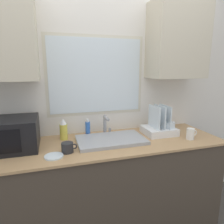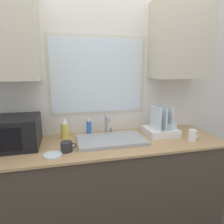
# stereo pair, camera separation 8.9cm
# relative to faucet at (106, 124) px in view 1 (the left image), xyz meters

# --- Properties ---
(countertop) EXTENTS (2.16, 0.67, 0.91)m
(countertop) POSITION_rel_faucet_xyz_m (-0.06, -0.20, -0.57)
(countertop) COLOR #42382D
(countertop) RESTS_ON ground_plane
(wall_back) EXTENTS (6.00, 0.38, 2.60)m
(wall_back) POSITION_rel_faucet_xyz_m (-0.06, 0.12, 0.39)
(wall_back) COLOR silver
(wall_back) RESTS_ON ground_plane
(sink_basin) EXTENTS (0.61, 0.37, 0.03)m
(sink_basin) POSITION_rel_faucet_xyz_m (-0.01, -0.19, -0.10)
(sink_basin) COLOR #9EA0A5
(sink_basin) RESTS_ON countertop
(faucet) EXTENTS (0.08, 0.14, 0.19)m
(faucet) POSITION_rel_faucet_xyz_m (0.00, 0.00, 0.00)
(faucet) COLOR #99999E
(faucet) RESTS_ON countertop
(microwave) EXTENTS (0.45, 0.38, 0.25)m
(microwave) POSITION_rel_faucet_xyz_m (-0.84, -0.12, 0.01)
(microwave) COLOR black
(microwave) RESTS_ON countertop
(dish_rack) EXTENTS (0.30, 0.27, 0.29)m
(dish_rack) POSITION_rel_faucet_xyz_m (0.53, -0.14, -0.04)
(dish_rack) COLOR white
(dish_rack) RESTS_ON countertop
(spray_bottle) EXTENTS (0.07, 0.07, 0.20)m
(spray_bottle) POSITION_rel_faucet_xyz_m (-0.41, -0.02, -0.02)
(spray_bottle) COLOR #D8CC4C
(spray_bottle) RESTS_ON countertop
(soap_bottle) EXTENTS (0.05, 0.05, 0.17)m
(soap_bottle) POSITION_rel_faucet_xyz_m (-0.18, 0.02, -0.04)
(soap_bottle) COLOR blue
(soap_bottle) RESTS_ON countertop
(mug_near_sink) EXTENTS (0.12, 0.09, 0.08)m
(mug_near_sink) POSITION_rel_faucet_xyz_m (-0.40, -0.33, -0.07)
(mug_near_sink) COLOR #262628
(mug_near_sink) RESTS_ON countertop
(mug_by_rack) EXTENTS (0.11, 0.07, 0.10)m
(mug_by_rack) POSITION_rel_faucet_xyz_m (0.72, -0.35, -0.06)
(mug_by_rack) COLOR white
(mug_by_rack) RESTS_ON countertop
(small_plate) EXTENTS (0.14, 0.14, 0.01)m
(small_plate) POSITION_rel_faucet_xyz_m (-0.51, -0.38, -0.11)
(small_plate) COLOR silver
(small_plate) RESTS_ON countertop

